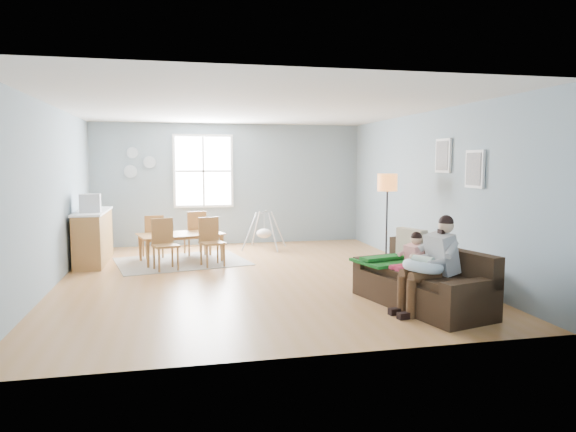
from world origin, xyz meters
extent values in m
cube|color=#B0773E|center=(0.00, 0.00, -0.04)|extent=(8.40, 9.40, 0.08)
cube|color=silver|center=(0.00, 0.00, 3.00)|extent=(8.40, 9.40, 0.60)
cube|color=#7B91A1|center=(0.00, 4.66, 1.35)|extent=(8.40, 0.08, 3.90)
cube|color=#7B91A1|center=(0.00, -4.66, 1.35)|extent=(8.40, 0.08, 3.90)
cube|color=#7B91A1|center=(4.16, 0.00, 1.35)|extent=(0.08, 9.40, 3.90)
cube|color=white|center=(-0.60, 3.47, 1.65)|extent=(1.32, 0.06, 1.62)
cube|color=white|center=(-0.60, 3.44, 1.65)|extent=(1.20, 0.02, 1.50)
cube|color=white|center=(-0.60, 3.43, 1.65)|extent=(1.20, 0.03, 0.04)
cube|color=white|center=(-0.60, 3.43, 1.65)|extent=(0.04, 0.03, 1.50)
cube|color=white|center=(2.97, -1.50, 1.75)|extent=(0.04, 0.44, 0.54)
cube|color=slate|center=(2.94, -1.50, 1.75)|extent=(0.01, 0.36, 0.46)
cube|color=white|center=(2.97, -0.60, 1.95)|extent=(0.04, 0.44, 0.54)
cube|color=slate|center=(2.94, -0.60, 1.95)|extent=(0.01, 0.36, 0.46)
cylinder|color=#90A0AD|center=(-2.10, 3.47, 2.05)|extent=(0.24, 0.02, 0.24)
cylinder|color=#90A0AD|center=(-1.75, 3.47, 1.85)|extent=(0.26, 0.02, 0.26)
cylinder|color=#90A0AD|center=(-2.15, 3.47, 1.65)|extent=(0.28, 0.02, 0.28)
cube|color=black|center=(1.85, -2.15, 0.19)|extent=(1.25, 2.03, 0.38)
cube|color=black|center=(2.15, -2.08, 0.57)|extent=(0.64, 1.88, 0.39)
cube|color=black|center=(2.06, -2.98, 0.45)|extent=(0.83, 0.38, 0.14)
cube|color=black|center=(1.64, -1.32, 0.45)|extent=(0.83, 0.38, 0.14)
cube|color=#155E20|center=(1.67, -1.55, 0.49)|extent=(1.02, 0.89, 0.04)
cube|color=tan|center=(1.97, -1.61, 0.70)|extent=(0.29, 0.48, 0.47)
cube|color=gray|center=(1.99, -2.41, 0.73)|extent=(0.37, 0.43, 0.52)
sphere|color=tan|center=(2.04, -2.40, 1.07)|extent=(0.19, 0.19, 0.19)
sphere|color=black|center=(2.04, -2.40, 1.11)|extent=(0.18, 0.18, 0.18)
cylinder|color=#3C2616|center=(1.70, -2.55, 0.49)|extent=(0.42, 0.21, 0.14)
cylinder|color=#3C2616|center=(1.67, -2.37, 0.49)|extent=(0.42, 0.21, 0.14)
cylinder|color=#3C2616|center=(1.51, -2.59, 0.23)|extent=(0.11, 0.11, 0.47)
cylinder|color=#3C2616|center=(1.48, -2.40, 0.23)|extent=(0.11, 0.11, 0.47)
cube|color=black|center=(1.44, -2.60, 0.04)|extent=(0.22, 0.12, 0.08)
cube|color=black|center=(1.41, -2.41, 0.04)|extent=(0.22, 0.12, 0.08)
torus|color=silver|center=(1.71, -2.47, 0.59)|extent=(0.61, 0.60, 0.20)
cylinder|color=silver|center=(1.71, -2.47, 0.66)|extent=(0.23, 0.29, 0.12)
sphere|color=tan|center=(1.65, -2.33, 0.68)|extent=(0.10, 0.10, 0.10)
cube|color=white|center=(1.84, -1.97, 0.63)|extent=(0.25, 0.27, 0.32)
sphere|color=tan|center=(1.87, -1.96, 0.85)|extent=(0.15, 0.15, 0.15)
sphere|color=black|center=(1.87, -1.96, 0.87)|extent=(0.15, 0.15, 0.15)
cylinder|color=#D53457|center=(1.66, -2.08, 0.49)|extent=(0.27, 0.15, 0.08)
cylinder|color=#D53457|center=(1.62, -1.96, 0.49)|extent=(0.27, 0.15, 0.08)
cylinder|color=#D53457|center=(1.54, -2.12, 0.34)|extent=(0.07, 0.07, 0.26)
cylinder|color=#D53457|center=(1.51, -2.00, 0.34)|extent=(0.07, 0.07, 0.26)
cylinder|color=black|center=(2.33, 0.10, 0.02)|extent=(0.29, 0.29, 0.03)
cylinder|color=black|center=(2.33, 0.10, 0.73)|extent=(0.03, 0.03, 1.45)
cylinder|color=orange|center=(2.33, 0.10, 1.50)|extent=(0.33, 0.33, 0.29)
cube|color=white|center=(2.70, -1.97, 0.22)|extent=(0.42, 0.37, 0.44)
cube|color=black|center=(2.52, -1.96, 0.22)|extent=(0.05, 0.30, 0.35)
cube|color=gray|center=(-1.12, 1.53, 0.01)|extent=(2.60, 2.18, 0.01)
imported|color=brown|center=(-1.12, 1.53, 0.26)|extent=(1.67, 1.19, 0.53)
cube|color=brown|center=(-1.39, 0.82, 0.43)|extent=(0.50, 0.50, 0.04)
cube|color=brown|center=(-1.44, 0.99, 0.66)|extent=(0.37, 0.15, 0.44)
cylinder|color=brown|center=(-1.50, 0.61, 0.21)|extent=(0.04, 0.04, 0.43)
cylinder|color=brown|center=(-1.19, 0.71, 0.21)|extent=(0.04, 0.04, 0.43)
cylinder|color=brown|center=(-1.59, 0.92, 0.21)|extent=(0.04, 0.04, 0.43)
cylinder|color=brown|center=(-1.28, 1.02, 0.21)|extent=(0.04, 0.04, 0.43)
cube|color=brown|center=(-0.58, 0.99, 0.42)|extent=(0.49, 0.49, 0.04)
cube|color=brown|center=(-0.64, 1.16, 0.65)|extent=(0.37, 0.14, 0.43)
cylinder|color=brown|center=(-0.69, 0.79, 0.21)|extent=(0.04, 0.04, 0.42)
cylinder|color=brown|center=(-0.39, 0.88, 0.21)|extent=(0.04, 0.04, 0.42)
cylinder|color=brown|center=(-0.78, 1.10, 0.21)|extent=(0.04, 0.04, 0.42)
cylinder|color=brown|center=(-0.48, 1.19, 0.21)|extent=(0.04, 0.04, 0.42)
cube|color=brown|center=(-1.66, 2.07, 0.41)|extent=(0.47, 0.47, 0.04)
cube|color=brown|center=(-1.62, 1.90, 0.63)|extent=(0.36, 0.13, 0.42)
cylinder|color=brown|center=(-1.55, 2.26, 0.20)|extent=(0.04, 0.04, 0.41)
cylinder|color=brown|center=(-1.85, 2.18, 0.20)|extent=(0.04, 0.04, 0.41)
cylinder|color=brown|center=(-1.47, 1.96, 0.20)|extent=(0.04, 0.04, 0.41)
cylinder|color=brown|center=(-1.77, 1.88, 0.20)|extent=(0.04, 0.04, 0.41)
cube|color=brown|center=(-0.86, 2.24, 0.43)|extent=(0.49, 0.49, 0.04)
cube|color=brown|center=(-0.81, 2.07, 0.67)|extent=(0.38, 0.13, 0.44)
cylinder|color=brown|center=(-0.74, 2.44, 0.21)|extent=(0.04, 0.04, 0.43)
cylinder|color=brown|center=(-1.05, 2.36, 0.21)|extent=(0.04, 0.04, 0.43)
cylinder|color=brown|center=(-0.66, 2.13, 0.21)|extent=(0.04, 0.04, 0.43)
cylinder|color=brown|center=(-0.97, 2.05, 0.21)|extent=(0.04, 0.04, 0.43)
cube|color=brown|center=(-2.70, 1.80, 0.47)|extent=(0.47, 1.69, 0.94)
cube|color=white|center=(-2.70, 1.80, 0.95)|extent=(0.51, 1.73, 0.04)
cube|color=silver|center=(-2.68, 1.47, 1.13)|extent=(0.37, 0.35, 0.32)
cube|color=black|center=(-2.84, 1.46, 1.13)|extent=(0.04, 0.27, 0.23)
cylinder|color=silver|center=(0.61, 2.56, 0.80)|extent=(0.21, 0.43, 0.04)
ellipsoid|color=beige|center=(0.61, 2.56, 0.34)|extent=(0.33, 0.33, 0.20)
cylinder|color=silver|center=(0.61, 2.56, 0.57)|extent=(0.01, 0.01, 0.36)
cylinder|color=silver|center=(0.28, 2.42, 0.41)|extent=(0.37, 0.18, 0.80)
cylinder|color=silver|center=(0.74, 2.22, 0.41)|extent=(0.17, 0.38, 0.80)
cylinder|color=silver|center=(0.48, 2.89, 0.41)|extent=(0.17, 0.38, 0.80)
cylinder|color=silver|center=(0.94, 2.69, 0.41)|extent=(0.37, 0.18, 0.80)
camera|label=1|loc=(-1.17, -8.08, 1.85)|focal=32.00mm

